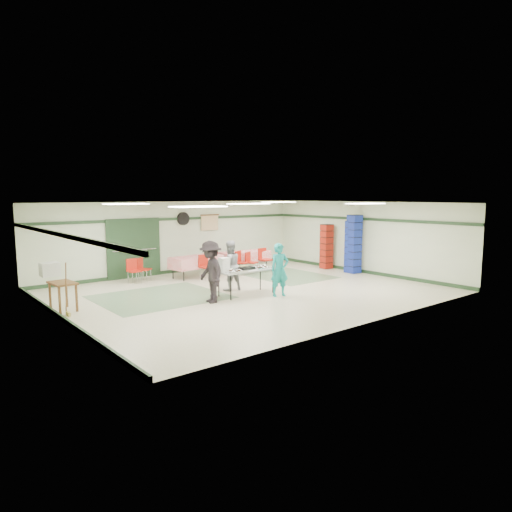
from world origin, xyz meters
TOP-DOWN VIEW (x-y plane):
  - floor at (0.00, 0.00)m, footprint 11.00×11.00m
  - ceiling at (0.00, 0.00)m, footprint 11.00×11.00m
  - wall_back at (0.00, 4.50)m, footprint 11.00×0.00m
  - wall_front at (0.00, -4.50)m, footprint 11.00×0.00m
  - wall_left at (-5.50, 0.00)m, footprint 0.00×9.00m
  - wall_right at (5.50, 0.00)m, footprint 0.00×9.00m
  - trim_back at (0.00, 4.47)m, footprint 11.00×0.06m
  - baseboard_back at (0.00, 4.47)m, footprint 11.00×0.06m
  - trim_left at (-5.47, 0.00)m, footprint 0.06×9.00m
  - baseboard_left at (-5.47, 0.00)m, footprint 0.06×9.00m
  - trim_right at (5.47, 0.00)m, footprint 0.06×9.00m
  - baseboard_right at (5.47, 0.00)m, footprint 0.06×9.00m
  - green_patch_a at (-2.50, 1.00)m, footprint 3.50×3.00m
  - green_patch_b at (2.80, 1.50)m, footprint 2.50×3.50m
  - double_door_left at (-2.20, 4.44)m, footprint 0.90×0.06m
  - double_door_right at (-1.25, 4.44)m, footprint 0.90×0.06m
  - door_frame at (-1.73, 4.42)m, footprint 2.00×0.03m
  - wall_fan at (0.30, 4.44)m, footprint 0.50×0.10m
  - scroll_banner at (1.50, 4.44)m, footprint 0.80×0.02m
  - serving_table at (-0.35, -0.33)m, footprint 1.83×0.75m
  - sheet_tray_right at (0.19, -0.39)m, footprint 0.62×0.47m
  - sheet_tray_mid at (-0.38, -0.19)m, footprint 0.59×0.45m
  - sheet_tray_left at (-0.86, -0.45)m, footprint 0.63×0.48m
  - baking_pan at (-0.35, -0.35)m, footprint 0.44×0.28m
  - foam_box_stack at (-1.13, -0.29)m, footprint 0.26×0.24m
  - volunteer_teal at (0.30, -1.08)m, footprint 0.65×0.52m
  - volunteer_grey at (-0.38, 0.48)m, footprint 0.82×0.67m
  - volunteer_dark at (-1.72, -0.50)m, footprint 0.80×1.19m
  - dining_table_a at (2.24, 3.14)m, footprint 2.04×1.05m
  - dining_table_b at (0.04, 3.14)m, footprint 1.98×1.05m
  - chair_a at (2.06, 2.56)m, footprint 0.50×0.50m
  - chair_b at (1.60, 2.57)m, footprint 0.53×0.53m
  - chair_c at (2.76, 2.58)m, footprint 0.44×0.44m
  - chair_d at (0.06, 2.57)m, footprint 0.44×0.44m
  - chair_loose_a at (-1.81, 3.60)m, footprint 0.53×0.53m
  - chair_loose_b at (-2.23, 3.42)m, footprint 0.41×0.41m
  - crate_stack_blue_a at (5.15, 0.13)m, footprint 0.48×0.48m
  - crate_stack_red at (5.15, 1.51)m, footprint 0.44×0.44m
  - crate_stack_blue_b at (5.15, 0.25)m, footprint 0.43×0.43m
  - printer_table at (-5.15, 1.12)m, footprint 0.58×0.85m
  - office_printer at (-5.15, 2.23)m, footprint 0.47×0.42m
  - broom at (-5.23, 0.55)m, footprint 0.06×0.21m

SIDE VIEW (x-z plane):
  - floor at x=0.00m, z-range 0.00..0.00m
  - green_patch_a at x=-2.50m, z-range 0.00..0.01m
  - green_patch_b at x=2.80m, z-range 0.00..0.01m
  - baseboard_back at x=0.00m, z-range 0.00..0.12m
  - baseboard_left at x=-5.47m, z-range 0.00..0.12m
  - baseboard_right at x=5.47m, z-range 0.00..0.12m
  - chair_loose_a at x=-1.81m, z-range 0.09..0.90m
  - chair_a at x=2.06m, z-range 0.09..0.90m
  - chair_loose_b at x=-2.23m, z-range 0.09..0.92m
  - chair_d at x=0.06m, z-range 0.10..0.96m
  - chair_b at x=1.60m, z-range 0.10..0.98m
  - chair_c at x=2.76m, z-range 0.10..1.00m
  - dining_table_b at x=0.04m, z-range 0.19..0.95m
  - dining_table_a at x=2.24m, z-range 0.19..0.95m
  - printer_table at x=-5.15m, z-range 0.26..1.00m
  - broom at x=-5.23m, z-range 0.03..1.33m
  - serving_table at x=-0.35m, z-range 0.34..1.10m
  - sheet_tray_right at x=0.19m, z-range 0.76..0.78m
  - sheet_tray_mid at x=-0.38m, z-range 0.76..0.78m
  - sheet_tray_left at x=-0.86m, z-range 0.76..0.78m
  - volunteer_grey at x=-0.38m, z-range 0.00..1.55m
  - volunteer_teal at x=0.30m, z-range 0.00..1.55m
  - baking_pan at x=-0.35m, z-range 0.76..0.84m
  - volunteer_dark at x=-1.72m, z-range 0.00..1.71m
  - crate_stack_red at x=5.15m, z-range 0.00..1.78m
  - office_printer at x=-5.15m, z-range 0.74..1.12m
  - foam_box_stack at x=-1.13m, z-range 0.76..1.17m
  - crate_stack_blue_b at x=5.15m, z-range 0.00..1.98m
  - double_door_left at x=-2.20m, z-range 0.00..2.10m
  - double_door_right at x=-1.25m, z-range 0.00..2.10m
  - door_frame at x=-1.73m, z-range -0.02..2.12m
  - crate_stack_blue_a at x=5.15m, z-range 0.00..2.21m
  - wall_back at x=0.00m, z-range -4.15..6.85m
  - wall_front at x=0.00m, z-range -4.15..6.85m
  - wall_left at x=-5.50m, z-range -3.15..5.85m
  - wall_right at x=5.50m, z-range -3.15..5.85m
  - scroll_banner at x=1.50m, z-range 1.55..2.15m
  - trim_back at x=0.00m, z-range 2.00..2.10m
  - trim_left at x=-5.47m, z-range 2.00..2.10m
  - trim_right at x=5.47m, z-range 2.00..2.10m
  - wall_fan at x=0.30m, z-range 1.80..2.30m
  - ceiling at x=0.00m, z-range 2.70..2.70m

